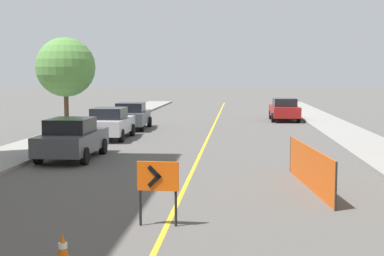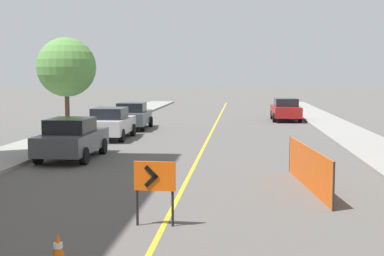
{
  "view_description": "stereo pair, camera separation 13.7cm",
  "coord_description": "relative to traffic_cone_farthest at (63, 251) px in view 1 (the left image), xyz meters",
  "views": [
    {
      "loc": [
        1.5,
        7.9,
        3.26
      ],
      "look_at": [
        -0.41,
        30.22,
        1.0
      ],
      "focal_mm": 50.0,
      "sensor_mm": 36.0,
      "label": 1
    },
    {
      "loc": [
        1.64,
        7.91,
        3.26
      ],
      "look_at": [
        -0.41,
        30.22,
        1.0
      ],
      "focal_mm": 50.0,
      "sensor_mm": 36.0,
      "label": 2
    }
  ],
  "objects": [
    {
      "name": "lane_stripe",
      "position": [
        1.41,
        18.24,
        -0.3
      ],
      "size": [
        0.12,
        69.29,
        0.01
      ],
      "color": "gold",
      "rests_on": "ground_plane"
    },
    {
      "name": "sidewalk_left",
      "position": [
        -5.98,
        18.24,
        -0.23
      ],
      "size": [
        2.67,
        69.29,
        0.15
      ],
      "color": "gray",
      "rests_on": "ground_plane"
    },
    {
      "name": "sidewalk_right",
      "position": [
        8.8,
        18.24,
        -0.23
      ],
      "size": [
        2.67,
        69.29,
        0.15
      ],
      "color": "gray",
      "rests_on": "ground_plane"
    },
    {
      "name": "traffic_cone_farthest",
      "position": [
        0.0,
        0.0,
        0.0
      ],
      "size": [
        0.37,
        0.37,
        0.62
      ],
      "color": "black",
      "rests_on": "ground_plane"
    },
    {
      "name": "arrow_barricade_primary",
      "position": [
        1.22,
        2.65,
        0.7
      ],
      "size": [
        0.91,
        0.12,
        1.4
      ],
      "rotation": [
        0.0,
        0.0,
        -0.06
      ],
      "color": "#EF560C",
      "rests_on": "ground_plane"
    },
    {
      "name": "safety_mesh_fence",
      "position": [
        4.98,
        6.81,
        0.29
      ],
      "size": [
        0.61,
        5.18,
        1.2
      ],
      "rotation": [
        0.0,
        0.0,
        1.68
      ],
      "color": "#EF560C",
      "rests_on": "ground_plane"
    },
    {
      "name": "parked_car_curb_near",
      "position": [
        -3.43,
        11.42,
        0.5
      ],
      "size": [
        1.93,
        4.31,
        1.59
      ],
      "rotation": [
        0.0,
        0.0,
        -0.0
      ],
      "color": "#474C51",
      "rests_on": "ground_plane"
    },
    {
      "name": "parked_car_curb_mid",
      "position": [
        -3.5,
        17.87,
        0.5
      ],
      "size": [
        1.94,
        4.33,
        1.59
      ],
      "rotation": [
        0.0,
        0.0,
        0.02
      ],
      "color": "#B7B7BC",
      "rests_on": "ground_plane"
    },
    {
      "name": "parked_car_curb_far",
      "position": [
        -3.38,
        22.79,
        0.5
      ],
      "size": [
        2.02,
        4.39,
        1.59
      ],
      "rotation": [
        0.0,
        0.0,
        0.05
      ],
      "color": "#474C51",
      "rests_on": "ground_plane"
    },
    {
      "name": "parked_car_opposite_side",
      "position": [
        6.18,
        29.29,
        0.5
      ],
      "size": [
        1.94,
        4.34,
        1.59
      ],
      "rotation": [
        0.0,
        0.0,
        0.02
      ],
      "color": "maroon",
      "rests_on": "ground_plane"
    },
    {
      "name": "street_tree_left_near",
      "position": [
        -6.12,
        19.04,
        3.32
      ],
      "size": [
        3.12,
        3.12,
        5.04
      ],
      "color": "#4C3823",
      "rests_on": "sidewalk_left"
    }
  ]
}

